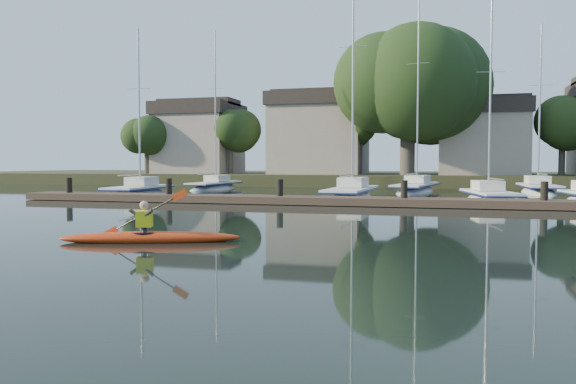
% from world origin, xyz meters
% --- Properties ---
extents(ground, '(160.00, 160.00, 0.00)m').
position_xyz_m(ground, '(0.00, 0.00, 0.00)').
color(ground, black).
rests_on(ground, ground).
extents(kayak, '(4.54, 2.02, 1.47)m').
position_xyz_m(kayak, '(-2.52, 0.29, 0.18)').
color(kayak, '#C53E0F').
rests_on(kayak, ground).
extents(dock, '(34.00, 2.00, 1.80)m').
position_xyz_m(dock, '(0.00, 14.00, 0.20)').
color(dock, '#4C392B').
rests_on(dock, ground).
extents(sailboat_0, '(2.37, 7.27, 11.39)m').
position_xyz_m(sailboat_0, '(-13.14, 18.14, -0.19)').
color(sailboat_0, silver).
rests_on(sailboat_0, ground).
extents(sailboat_2, '(2.43, 8.94, 14.68)m').
position_xyz_m(sailboat_2, '(-0.22, 18.99, -0.18)').
color(sailboat_2, silver).
rests_on(sailboat_2, ground).
extents(sailboat_3, '(3.09, 7.42, 11.62)m').
position_xyz_m(sailboat_3, '(7.09, 18.19, -0.17)').
color(sailboat_3, silver).
rests_on(sailboat_3, ground).
extents(sailboat_5, '(2.28, 8.03, 13.16)m').
position_xyz_m(sailboat_5, '(-12.03, 27.45, -0.16)').
color(sailboat_5, silver).
rests_on(sailboat_5, ground).
extents(sailboat_6, '(3.49, 9.71, 15.12)m').
position_xyz_m(sailboat_6, '(3.03, 27.11, -0.18)').
color(sailboat_6, silver).
rests_on(sailboat_6, ground).
extents(sailboat_7, '(2.16, 7.70, 12.36)m').
position_xyz_m(sailboat_7, '(10.91, 27.57, -0.18)').
color(sailboat_7, silver).
rests_on(sailboat_7, ground).
extents(shore, '(90.00, 25.25, 12.75)m').
position_xyz_m(shore, '(1.61, 40.29, 3.23)').
color(shore, '#2C361B').
rests_on(shore, ground).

